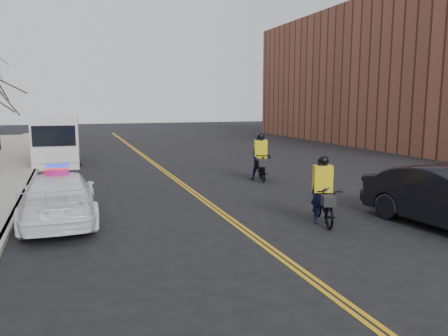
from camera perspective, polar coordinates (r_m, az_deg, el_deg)
ground at (r=13.15m, az=0.35°, el=-6.42°), size 120.00×120.00×0.00m
center_line_left at (r=20.68m, az=-7.31°, el=-0.93°), size 0.10×60.00×0.01m
center_line_right at (r=20.71m, az=-6.88°, el=-0.90°), size 0.10×60.00×0.01m
curb at (r=20.32m, az=-23.88°, el=-1.58°), size 0.20×60.00×0.15m
building_across at (r=39.90m, az=22.39°, el=10.99°), size 12.00×30.00×11.00m
police_cruiser at (r=13.34m, az=-20.79°, el=-3.57°), size 2.05×4.98×1.60m
cargo_van at (r=26.17m, az=-20.93°, el=3.36°), size 2.52×6.25×2.60m
cyclist_near at (r=12.66m, az=12.68°, el=-4.08°), size 1.27×2.10×1.95m
cyclist_far at (r=19.20m, az=4.79°, el=0.83°), size 1.12×2.14×2.08m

